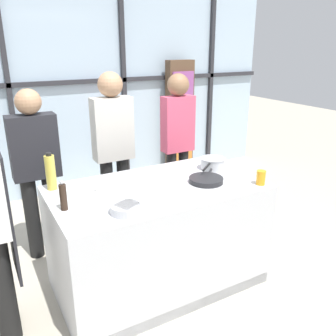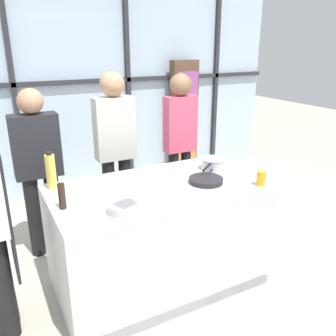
% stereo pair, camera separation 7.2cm
% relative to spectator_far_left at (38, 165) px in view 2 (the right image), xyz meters
% --- Properties ---
extents(ground_plane, '(18.00, 18.00, 0.00)m').
position_rel_spectator_far_left_xyz_m(ground_plane, '(0.78, -0.97, -0.94)').
color(ground_plane, '#BCB29E').
extents(back_window_wall, '(6.40, 0.10, 2.80)m').
position_rel_spectator_far_left_xyz_m(back_window_wall, '(0.78, 1.55, 0.46)').
color(back_window_wall, silver).
rests_on(back_window_wall, ground_plane).
extents(bookshelf, '(0.43, 0.19, 1.80)m').
position_rel_spectator_far_left_xyz_m(bookshelf, '(2.41, 1.36, -0.04)').
color(bookshelf, brown).
rests_on(bookshelf, ground_plane).
extents(demo_island, '(1.72, 0.97, 0.92)m').
position_rel_spectator_far_left_xyz_m(demo_island, '(0.78, -0.97, -0.48)').
color(demo_island, silver).
rests_on(demo_island, ground_plane).
extents(spectator_far_left, '(0.43, 0.23, 1.66)m').
position_rel_spectator_far_left_xyz_m(spectator_far_left, '(0.00, 0.00, 0.00)').
color(spectator_far_left, black).
rests_on(spectator_far_left, ground_plane).
extents(spectator_center_left, '(0.41, 0.25, 1.78)m').
position_rel_spectator_far_left_xyz_m(spectator_center_left, '(0.78, 0.00, 0.09)').
color(spectator_center_left, black).
rests_on(spectator_center_left, ground_plane).
extents(spectator_center_right, '(0.36, 0.24, 1.73)m').
position_rel_spectator_far_left_xyz_m(spectator_center_right, '(1.55, 0.00, 0.08)').
color(spectator_center_right, black).
rests_on(spectator_center_right, ground_plane).
extents(frying_pan, '(0.42, 0.41, 0.04)m').
position_rel_spectator_far_left_xyz_m(frying_pan, '(1.18, -1.09, 0.01)').
color(frying_pan, '#232326').
rests_on(frying_pan, demo_island).
extents(saucepan, '(0.37, 0.32, 0.11)m').
position_rel_spectator_far_left_xyz_m(saucepan, '(1.42, -0.85, 0.04)').
color(saucepan, silver).
rests_on(saucepan, demo_island).
extents(white_plate, '(0.24, 0.24, 0.01)m').
position_rel_spectator_far_left_xyz_m(white_plate, '(0.41, -0.80, -0.01)').
color(white_plate, white).
rests_on(white_plate, demo_island).
extents(mixing_bowl, '(0.23, 0.23, 0.06)m').
position_rel_spectator_far_left_xyz_m(mixing_bowl, '(0.37, -1.29, 0.02)').
color(mixing_bowl, silver).
rests_on(mixing_bowl, demo_island).
extents(oil_bottle, '(0.08, 0.08, 0.30)m').
position_rel_spectator_far_left_xyz_m(oil_bottle, '(0.01, -0.61, 0.13)').
color(oil_bottle, '#E0CC4C').
rests_on(oil_bottle, demo_island).
extents(pepper_grinder, '(0.05, 0.05, 0.22)m').
position_rel_spectator_far_left_xyz_m(pepper_grinder, '(0.00, -1.04, 0.08)').
color(pepper_grinder, '#332319').
rests_on(pepper_grinder, demo_island).
extents(juice_glass_near, '(0.07, 0.07, 0.12)m').
position_rel_spectator_far_left_xyz_m(juice_glass_near, '(1.54, -1.36, 0.04)').
color(juice_glass_near, orange).
rests_on(juice_glass_near, demo_island).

